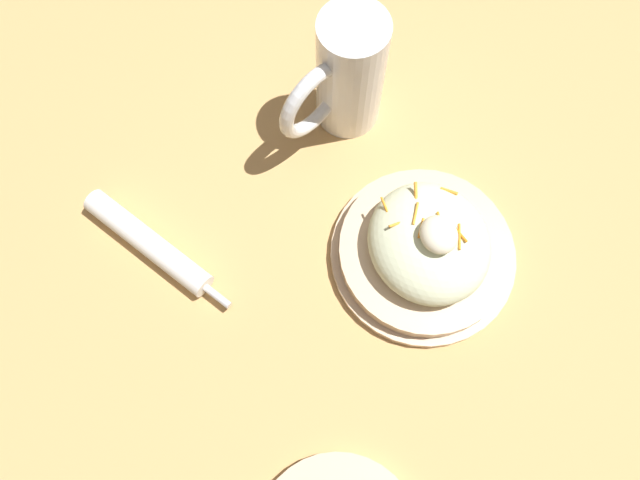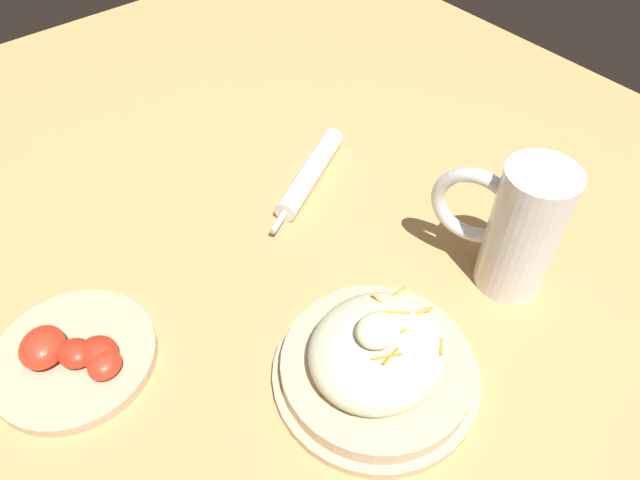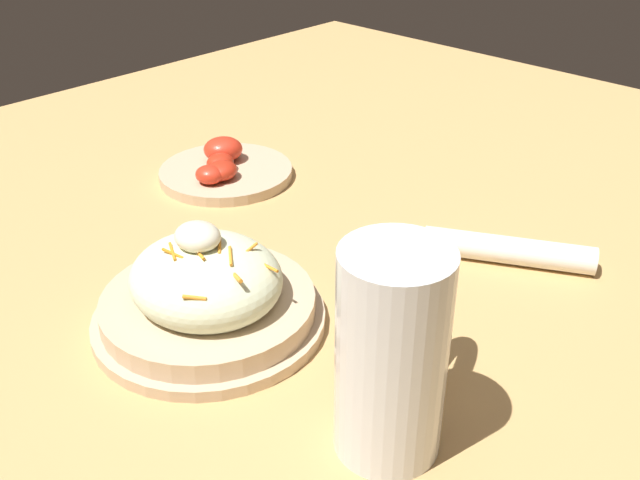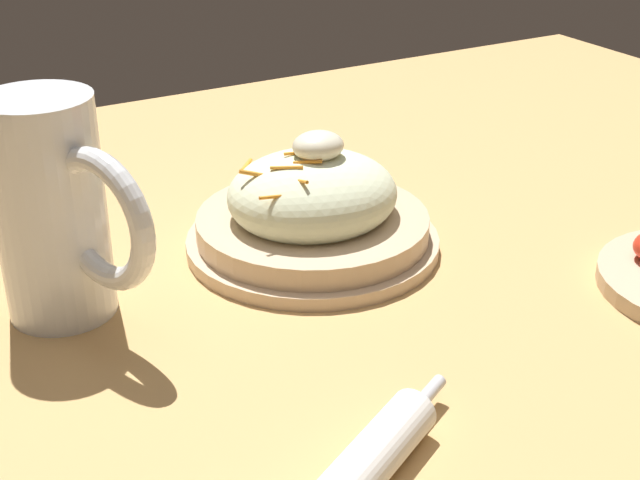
% 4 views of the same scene
% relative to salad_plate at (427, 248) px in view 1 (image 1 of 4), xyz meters
% --- Properties ---
extents(ground_plane, '(1.43, 1.43, 0.00)m').
position_rel_salad_plate_xyz_m(ground_plane, '(0.01, -0.24, -0.03)').
color(ground_plane, tan).
extents(salad_plate, '(0.22, 0.22, 0.10)m').
position_rel_salad_plate_xyz_m(salad_plate, '(0.00, 0.00, 0.00)').
color(salad_plate, '#D1B28E').
rests_on(salad_plate, ground_plane).
extents(beer_mug, '(0.09, 0.15, 0.17)m').
position_rel_salad_plate_xyz_m(beer_mug, '(-0.21, -0.00, 0.04)').
color(beer_mug, white).
rests_on(beer_mug, ground_plane).
extents(napkin_roll, '(0.20, 0.12, 0.03)m').
position_rel_salad_plate_xyz_m(napkin_roll, '(-0.14, -0.29, -0.02)').
color(napkin_roll, white).
rests_on(napkin_roll, ground_plane).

